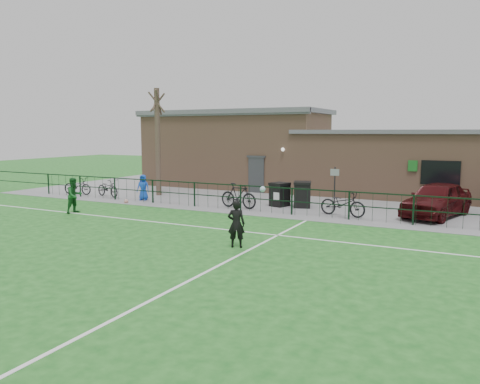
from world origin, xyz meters
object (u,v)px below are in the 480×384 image
at_px(bare_tree, 158,142).
at_px(wheelie_bin_right, 302,195).
at_px(ball_ground, 126,201).
at_px(bicycle_e, 343,204).
at_px(outfield_player, 74,195).
at_px(bicycle_a, 78,186).
at_px(car_maroon, 437,199).
at_px(wheelie_bin_left, 280,195).
at_px(spectator_child, 143,187).
at_px(bicycle_c, 108,188).
at_px(bicycle_d, 238,196).
at_px(sign_post, 334,189).

height_order(bare_tree, wheelie_bin_right, bare_tree).
bearing_deg(ball_ground, wheelie_bin_right, 18.33).
relative_size(bicycle_e, outfield_player, 1.30).
xyz_separation_m(bicycle_a, ball_ground, (4.66, -1.27, -0.40)).
relative_size(bicycle_e, ball_ground, 9.57).
xyz_separation_m(wheelie_bin_right, outfield_player, (-8.57, -6.00, 0.20)).
bearing_deg(car_maroon, wheelie_bin_left, -159.65).
xyz_separation_m(bicycle_a, spectator_child, (4.79, -0.06, 0.19)).
bearing_deg(car_maroon, ball_ground, -151.22).
bearing_deg(spectator_child, bicycle_e, -16.80).
distance_m(car_maroon, bicycle_c, 16.85).
bearing_deg(wheelie_bin_right, car_maroon, -15.20).
bearing_deg(bicycle_a, ball_ground, -110.78).
bearing_deg(wheelie_bin_left, wheelie_bin_right, 26.91).
height_order(spectator_child, outfield_player, outfield_player).
bearing_deg(bicycle_c, outfield_player, -139.35).
xyz_separation_m(wheelie_bin_right, spectator_child, (-8.27, -1.57, 0.10)).
xyz_separation_m(wheelie_bin_left, bicycle_e, (3.41, -1.26, 0.01)).
bearing_deg(outfield_player, bicycle_d, -45.21).
bearing_deg(outfield_player, ball_ground, 5.41).
distance_m(bicycle_d, ball_ground, 5.93).
height_order(wheelie_bin_right, bicycle_a, wheelie_bin_right).
relative_size(bare_tree, bicycle_c, 3.25).
height_order(wheelie_bin_right, bicycle_e, wheelie_bin_right).
bearing_deg(bicycle_d, wheelie_bin_left, -39.34).
height_order(wheelie_bin_right, car_maroon, car_maroon).
height_order(bare_tree, car_maroon, bare_tree).
distance_m(bicycle_d, spectator_child, 5.67).
height_order(bicycle_d, outfield_player, outfield_player).
xyz_separation_m(sign_post, bicycle_a, (-14.68, -1.25, -0.51)).
distance_m(wheelie_bin_left, car_maroon, 7.01).
distance_m(wheelie_bin_right, bicycle_e, 2.74).
distance_m(bicycle_a, bicycle_e, 15.39).
bearing_deg(spectator_child, ball_ground, -113.64).
xyz_separation_m(wheelie_bin_left, ball_ground, (-7.31, -2.59, -0.44)).
relative_size(bicycle_a, bicycle_c, 1.00).
bearing_deg(spectator_child, bicycle_a, 161.74).
height_order(wheelie_bin_left, wheelie_bin_right, wheelie_bin_right).
height_order(bare_tree, bicycle_e, bare_tree).
relative_size(bicycle_c, ball_ground, 8.61).
height_order(wheelie_bin_right, outfield_player, outfield_player).
bearing_deg(wheelie_bin_left, bicycle_e, -3.14).
height_order(car_maroon, bicycle_e, car_maroon).
bearing_deg(wheelie_bin_right, outfield_player, -162.55).
xyz_separation_m(wheelie_bin_right, car_maroon, (5.90, 0.24, 0.17)).
bearing_deg(bicycle_a, bicycle_e, -95.28).
bearing_deg(sign_post, ball_ground, -165.90).
height_order(bare_tree, bicycle_a, bare_tree).
bearing_deg(wheelie_bin_left, sign_post, 15.43).
bearing_deg(outfield_player, spectator_child, 4.58).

